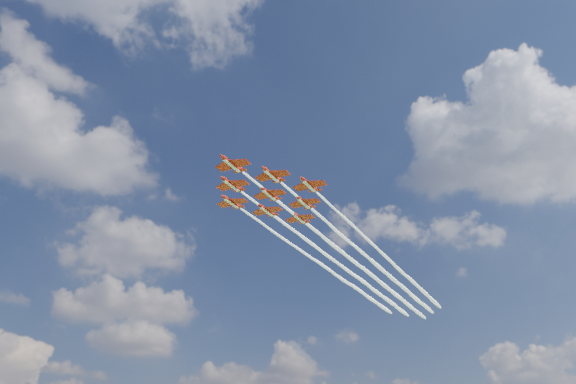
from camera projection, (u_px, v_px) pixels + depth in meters
jet_lead at (343, 252)px, 202.86m from camera, size 124.35×98.16×2.65m
jet_row2_port at (368, 258)px, 208.18m from camera, size 124.35×98.16×2.65m
jet_row2_starb at (337, 263)px, 213.31m from camera, size 124.35×98.16×2.65m
jet_row3_port at (393, 263)px, 213.50m from camera, size 124.35×98.16×2.65m
jet_row3_centre at (362, 268)px, 218.63m from camera, size 124.35×98.16×2.65m
jet_row3_starb at (332, 272)px, 223.76m from camera, size 124.35×98.16×2.65m
jet_row4_port at (385, 272)px, 223.95m from camera, size 124.35×98.16×2.65m
jet_row4_starb at (356, 276)px, 229.08m from camera, size 124.35×98.16×2.65m
jet_tail at (378, 281)px, 234.40m from camera, size 124.35×98.16×2.65m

